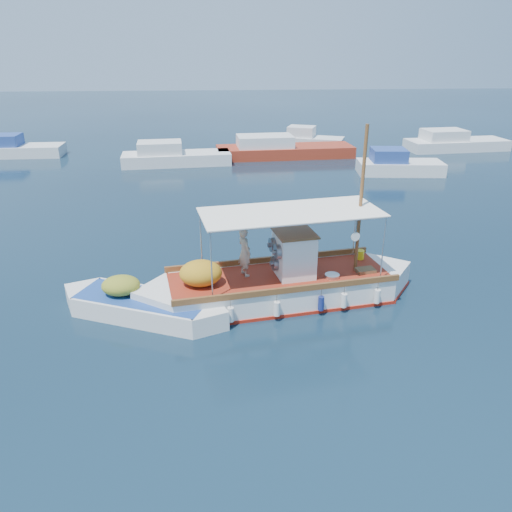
{
  "coord_description": "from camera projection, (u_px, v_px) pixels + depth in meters",
  "views": [
    {
      "loc": [
        -2.31,
        -14.4,
        7.71
      ],
      "look_at": [
        -1.21,
        0.0,
        1.55
      ],
      "focal_mm": 35.0,
      "sensor_mm": 36.0,
      "label": 1
    }
  ],
  "objects": [
    {
      "name": "bg_boat_far_w",
      "position": [
        14.0,
        150.0,
        36.87
      ],
      "size": [
        6.61,
        2.46,
        1.8
      ],
      "rotation": [
        0.0,
        0.0,
        0.02
      ],
      "color": "silver",
      "rests_on": "ground"
    },
    {
      "name": "dinghy",
      "position": [
        141.0,
        307.0,
        15.27
      ],
      "size": [
        5.23,
        3.06,
        1.38
      ],
      "rotation": [
        0.0,
        0.0,
        -0.4
      ],
      "color": "white",
      "rests_on": "ground"
    },
    {
      "name": "bg_boat_ne",
      "position": [
        397.0,
        166.0,
        31.92
      ],
      "size": [
        5.49,
        2.71,
        1.8
      ],
      "rotation": [
        0.0,
        0.0,
        -0.1
      ],
      "color": "silver",
      "rests_on": "ground"
    },
    {
      "name": "bg_boat_far_n",
      "position": [
        309.0,
        141.0,
        40.27
      ],
      "size": [
        5.56,
        3.71,
        1.8
      ],
      "rotation": [
        0.0,
        0.0,
        -0.36
      ],
      "color": "silver",
      "rests_on": "ground"
    },
    {
      "name": "fishing_caique",
      "position": [
        278.0,
        286.0,
        16.12
      ],
      "size": [
        9.24,
        3.62,
        5.71
      ],
      "rotation": [
        0.0,
        0.0,
        0.17
      ],
      "color": "white",
      "rests_on": "ground"
    },
    {
      "name": "ground",
      "position": [
        293.0,
        298.0,
        16.4
      ],
      "size": [
        160.0,
        160.0,
        0.0
      ],
      "primitive_type": "plane",
      "color": "black",
      "rests_on": "ground"
    },
    {
      "name": "bg_boat_e",
      "position": [
        454.0,
        144.0,
        39.06
      ],
      "size": [
        8.04,
        3.35,
        1.8
      ],
      "rotation": [
        0.0,
        0.0,
        0.1
      ],
      "color": "silver",
      "rests_on": "ground"
    },
    {
      "name": "bg_boat_n",
      "position": [
        281.0,
        150.0,
        36.61
      ],
      "size": [
        10.13,
        3.47,
        1.8
      ],
      "rotation": [
        0.0,
        0.0,
        0.07
      ],
      "color": "#9D2E1A",
      "rests_on": "ground"
    },
    {
      "name": "bg_boat_nw",
      "position": [
        173.0,
        157.0,
        34.35
      ],
      "size": [
        7.54,
        3.04,
        1.8
      ],
      "rotation": [
        0.0,
        0.0,
        0.09
      ],
      "color": "silver",
      "rests_on": "ground"
    }
  ]
}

